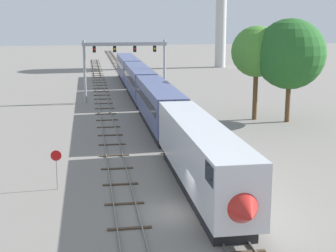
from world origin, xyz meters
TOP-DOWN VIEW (x-y plane):
  - ground_plane at (0.00, 0.00)m, footprint 400.00×400.00m
  - track_main at (2.00, 60.00)m, footprint 2.60×200.00m
  - track_near at (-3.50, 40.00)m, footprint 2.60×160.00m
  - passenger_train at (2.00, 35.62)m, footprint 3.04×84.06m
  - signal_gantry at (-0.25, 43.32)m, footprint 12.10×0.49m
  - stop_sign at (-8.00, 5.76)m, footprint 0.76×0.08m
  - trackside_tree_left at (14.09, 27.89)m, footprint 5.99×5.99m
  - trackside_tree_mid at (17.43, 25.94)m, footprint 8.11×8.11m

SIDE VIEW (x-z plane):
  - ground_plane at x=0.00m, z-range 0.00..0.00m
  - track_main at x=2.00m, z-range -0.01..0.15m
  - track_near at x=-3.50m, z-range -0.01..0.15m
  - stop_sign at x=-8.00m, z-range 0.43..3.31m
  - passenger_train at x=2.00m, z-range 0.20..5.00m
  - signal_gantry at x=-0.25m, z-range 2.03..10.96m
  - trackside_tree_mid at x=17.43m, z-range 1.92..13.91m
  - trackside_tree_left at x=14.09m, z-range 2.52..13.64m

